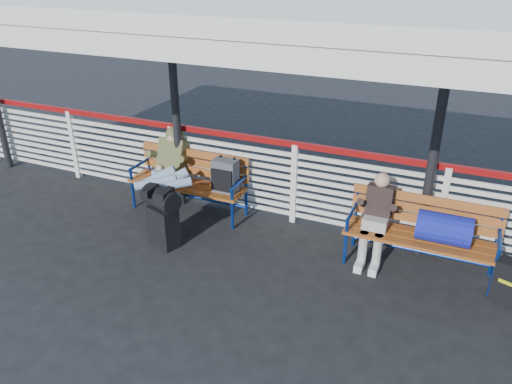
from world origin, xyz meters
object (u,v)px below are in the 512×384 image
at_px(bench_left, 202,176).
at_px(bench_right, 434,228).
at_px(traveler_man, 166,174).
at_px(luggage_stack, 162,215).
at_px(companion_person, 376,218).
at_px(suitcase_side, 512,284).

bearing_deg(bench_left, bench_right, -4.08).
bearing_deg(traveler_man, luggage_stack, -62.48).
xyz_separation_m(luggage_stack, traveler_man, (-0.35, 0.67, 0.25)).
height_order(luggage_stack, bench_left, bench_left).
relative_size(traveler_man, companion_person, 1.39).
height_order(luggage_stack, suitcase_side, luggage_stack).
height_order(bench_left, traveler_man, traveler_man).
relative_size(bench_left, traveler_man, 1.13).
bearing_deg(suitcase_side, bench_left, -167.33).
bearing_deg(suitcase_side, companion_person, -170.63).
relative_size(bench_right, traveler_man, 1.13).
distance_m(bench_right, companion_person, 0.69).
relative_size(luggage_stack, suitcase_side, 1.60).
relative_size(bench_left, companion_person, 1.57).
bearing_deg(bench_left, traveler_man, -135.91).
bearing_deg(companion_person, traveler_man, -177.65).
bearing_deg(bench_right, bench_left, 175.92).
distance_m(luggage_stack, suitcase_side, 4.27).
bearing_deg(traveler_man, suitcase_side, -2.20).
bearing_deg(bench_right, companion_person, -179.80).
xyz_separation_m(companion_person, suitcase_side, (1.60, -0.30, -0.33)).
height_order(bench_right, companion_person, companion_person).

